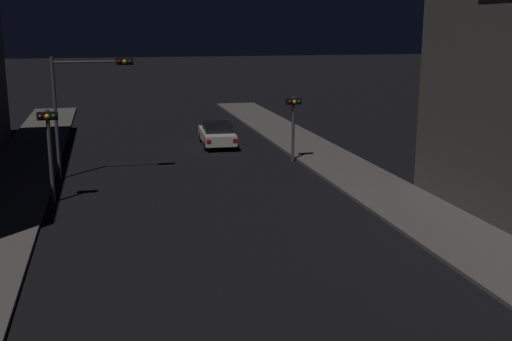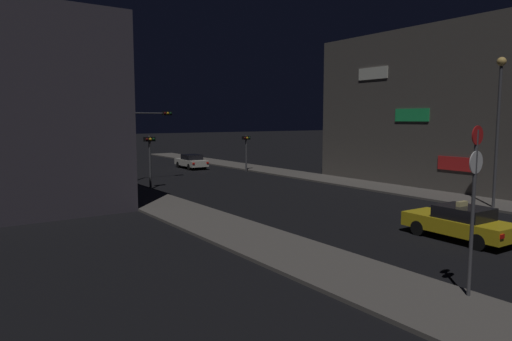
{
  "view_description": "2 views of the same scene",
  "coord_description": "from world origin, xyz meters",
  "views": [
    {
      "loc": [
        -3.58,
        4.63,
        7.07
      ],
      "look_at": [
        1.04,
        24.01,
        2.45
      ],
      "focal_mm": 44.12,
      "sensor_mm": 36.0,
      "label": 1
    },
    {
      "loc": [
        -18.38,
        -0.24,
        4.97
      ],
      "look_at": [
        -1.17,
        24.28,
        1.6
      ],
      "focal_mm": 32.26,
      "sensor_mm": 36.0,
      "label": 2
    }
  ],
  "objects": [
    {
      "name": "traffic_light_left_kerb",
      "position": [
        -5.9,
        30.61,
        2.72
      ],
      "size": [
        0.8,
        0.42,
        3.8
      ],
      "color": "#47474C",
      "rests_on": "ground_plane"
    },
    {
      "name": "far_car",
      "position": [
        2.73,
        41.18,
        0.73
      ],
      "size": [
        2.02,
        4.53,
        1.42
      ],
      "color": "silver",
      "rests_on": "ground_plane"
    },
    {
      "name": "traffic_light_right_kerb",
      "position": [
        5.9,
        35.95,
        2.48
      ],
      "size": [
        0.8,
        0.41,
        3.43
      ],
      "color": "#47474C",
      "rests_on": "ground_plane"
    },
    {
      "name": "traffic_light_overhead",
      "position": [
        -4.58,
        34.75,
        4.05
      ],
      "size": [
        3.7,
        0.41,
        5.67
      ],
      "color": "#47474C",
      "rests_on": "ground_plane"
    },
    {
      "name": "sidewalk_right",
      "position": [
        7.84,
        29.34,
        0.06
      ],
      "size": [
        3.39,
        62.68,
        0.13
      ],
      "primitive_type": "cube",
      "color": "#5B5651",
      "rests_on": "ground_plane"
    }
  ]
}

